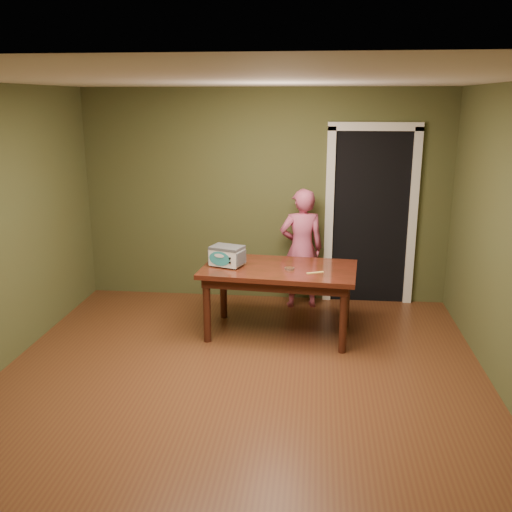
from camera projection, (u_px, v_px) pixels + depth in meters
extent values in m
plane|color=#5A3119|center=(237.00, 391.00, 4.96)|extent=(5.00, 5.00, 0.00)
cube|color=#444B28|center=(264.00, 196.00, 7.01)|extent=(4.50, 0.02, 2.60)
cube|color=#444B28|center=(146.00, 405.00, 2.22)|extent=(4.50, 0.02, 2.60)
cube|color=white|center=(234.00, 79.00, 4.27)|extent=(4.50, 5.00, 0.02)
cube|color=black|center=(368.00, 214.00, 7.23)|extent=(0.90, 0.60, 2.10)
cube|color=black|center=(370.00, 219.00, 6.93)|extent=(0.90, 0.02, 2.10)
cube|color=white|center=(329.00, 218.00, 6.97)|extent=(0.10, 0.06, 2.20)
cube|color=white|center=(412.00, 220.00, 6.87)|extent=(0.10, 0.06, 2.20)
cube|color=white|center=(375.00, 126.00, 6.63)|extent=(1.10, 0.06, 0.10)
cube|color=#33170B|center=(279.00, 269.00, 6.00)|extent=(1.67, 1.03, 0.05)
cube|color=#37170D|center=(279.00, 276.00, 6.02)|extent=(1.54, 0.90, 0.10)
cylinder|color=#37170D|center=(207.00, 310.00, 5.89)|extent=(0.08, 0.08, 0.70)
cylinder|color=#37170D|center=(223.00, 289.00, 6.56)|extent=(0.08, 0.08, 0.70)
cylinder|color=#37170D|center=(343.00, 320.00, 5.64)|extent=(0.08, 0.08, 0.70)
cylinder|color=#37170D|center=(346.00, 296.00, 6.30)|extent=(0.08, 0.08, 0.70)
cylinder|color=#4C4F54|center=(212.00, 266.00, 6.02)|extent=(0.02, 0.02, 0.01)
cylinder|color=#4C4F54|center=(220.00, 262.00, 6.17)|extent=(0.02, 0.02, 0.01)
cylinder|color=#4C4F54|center=(235.00, 269.00, 5.91)|extent=(0.02, 0.02, 0.01)
cylinder|color=#4C4F54|center=(242.00, 265.00, 6.06)|extent=(0.02, 0.02, 0.01)
cube|color=white|center=(227.00, 256.00, 6.01)|extent=(0.38, 0.32, 0.18)
cube|color=#4C4F54|center=(227.00, 248.00, 5.98)|extent=(0.38, 0.33, 0.03)
cube|color=#4C4F54|center=(213.00, 255.00, 6.08)|extent=(0.08, 0.20, 0.14)
cube|color=#4C4F54|center=(241.00, 258.00, 5.94)|extent=(0.08, 0.20, 0.14)
ellipsoid|color=teal|center=(219.00, 259.00, 5.92)|extent=(0.23, 0.09, 0.15)
cylinder|color=black|center=(230.00, 258.00, 5.86)|extent=(0.02, 0.02, 0.02)
cylinder|color=black|center=(230.00, 263.00, 5.87)|extent=(0.02, 0.02, 0.02)
cylinder|color=silver|center=(289.00, 269.00, 5.90)|extent=(0.10, 0.10, 0.02)
cylinder|color=#432616|center=(289.00, 268.00, 5.90)|extent=(0.09, 0.09, 0.01)
cube|color=#F2D769|center=(315.00, 273.00, 5.79)|extent=(0.17, 0.10, 0.01)
imported|color=#C14F73|center=(302.00, 249.00, 6.83)|extent=(0.59, 0.45, 1.45)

